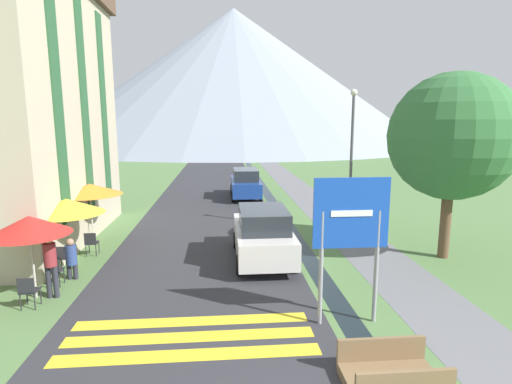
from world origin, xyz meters
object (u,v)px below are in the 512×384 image
object	(u,v)px
road_sign	(351,228)
cafe_umbrella_middle_yellow	(67,206)
cafe_umbrella_front_red	(29,225)
streetlamp	(352,151)
hotel_building	(16,93)
cafe_umbrella_rear_orange	(90,189)
cafe_chair_near_right	(54,269)
person_standing_terrace	(50,262)
person_seated_far	(71,257)
cafe_chair_middle	(63,256)
cafe_chair_far_right	(91,242)
footbridge	(392,375)
cafe_chair_nearest	(28,290)
tree_by_path	(453,137)
parked_car_far	(245,183)

from	to	relation	value
road_sign	cafe_umbrella_middle_yellow	bearing A→B (deg)	149.66
cafe_umbrella_front_red	streetlamp	bearing A→B (deg)	27.95
hotel_building	cafe_umbrella_rear_orange	world-z (taller)	hotel_building
cafe_chair_near_right	cafe_umbrella_middle_yellow	size ratio (longest dim) A/B	0.36
cafe_chair_near_right	cafe_umbrella_rear_orange	size ratio (longest dim) A/B	0.35
cafe_umbrella_middle_yellow	person_standing_terrace	xyz separation A→B (m)	(0.47, -2.62, -0.96)
person_seated_far	cafe_umbrella_front_red	bearing A→B (deg)	-111.93
cafe_chair_middle	cafe_umbrella_middle_yellow	bearing A→B (deg)	97.49
person_seated_far	cafe_chair_far_right	bearing A→B (deg)	92.51
cafe_chair_middle	hotel_building	bearing A→B (deg)	129.99
person_seated_far	footbridge	bearing A→B (deg)	-36.96
cafe_chair_nearest	cafe_chair_middle	world-z (taller)	same
cafe_chair_far_right	tree_by_path	world-z (taller)	tree_by_path
hotel_building	cafe_umbrella_front_red	xyz separation A→B (m)	(2.61, -5.49, -3.73)
cafe_chair_near_right	road_sign	bearing A→B (deg)	-5.24
road_sign	cafe_chair_near_right	size ratio (longest dim) A/B	4.06
cafe_chair_nearest	streetlamp	distance (m)	12.30
cafe_umbrella_rear_orange	person_standing_terrace	world-z (taller)	cafe_umbrella_rear_orange
cafe_umbrella_front_red	person_seated_far	bearing A→B (deg)	68.07
cafe_chair_nearest	tree_by_path	size ratio (longest dim) A/B	0.13
cafe_umbrella_middle_yellow	person_seated_far	xyz separation A→B (m)	(0.52, -1.34, -1.27)
hotel_building	road_sign	size ratio (longest dim) A/B	3.07
cafe_umbrella_front_red	cafe_umbrella_rear_orange	world-z (taller)	cafe_umbrella_rear_orange
cafe_chair_nearest	cafe_chair_far_right	xyz separation A→B (m)	(0.27, 4.06, 0.00)
cafe_chair_near_right	cafe_chair_far_right	distance (m)	2.67
road_sign	footbridge	bearing A→B (deg)	-88.10
cafe_umbrella_front_red	cafe_umbrella_rear_orange	bearing A→B (deg)	90.11
footbridge	cafe_umbrella_rear_orange	size ratio (longest dim) A/B	0.70
cafe_chair_near_right	person_standing_terrace	distance (m)	0.94
person_seated_far	tree_by_path	bearing A→B (deg)	4.44
cafe_chair_near_right	cafe_umbrella_middle_yellow	distance (m)	2.37
cafe_umbrella_front_red	tree_by_path	bearing A→B (deg)	9.84
cafe_chair_near_right	cafe_umbrella_middle_yellow	xyz separation A→B (m)	(-0.22, 1.87, 1.45)
streetlamp	cafe_umbrella_rear_orange	bearing A→B (deg)	-176.84
cafe_umbrella_rear_orange	streetlamp	world-z (taller)	streetlamp
person_standing_terrace	person_seated_far	distance (m)	1.32
tree_by_path	cafe_umbrella_rear_orange	bearing A→B (deg)	167.90
road_sign	parked_car_far	bearing A→B (deg)	95.13
cafe_chair_near_right	cafe_umbrella_front_red	bearing A→B (deg)	-90.74
cafe_chair_far_right	person_seated_far	distance (m)	2.14
parked_car_far	cafe_chair_nearest	xyz separation A→B (m)	(-6.34, -14.62, -0.40)
road_sign	person_standing_terrace	xyz separation A→B (m)	(-7.45, 2.02, -1.29)
cafe_chair_middle	person_standing_terrace	size ratio (longest dim) A/B	0.49
cafe_chair_nearest	person_seated_far	size ratio (longest dim) A/B	0.68
parked_car_far	cafe_umbrella_rear_orange	world-z (taller)	cafe_umbrella_rear_orange
cafe_chair_nearest	cafe_umbrella_middle_yellow	world-z (taller)	cafe_umbrella_middle_yellow
person_seated_far	streetlamp	world-z (taller)	streetlamp
road_sign	parked_car_far	world-z (taller)	road_sign
cafe_chair_near_right	parked_car_far	bearing A→B (deg)	79.16
cafe_chair_near_right	tree_by_path	distance (m)	13.10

